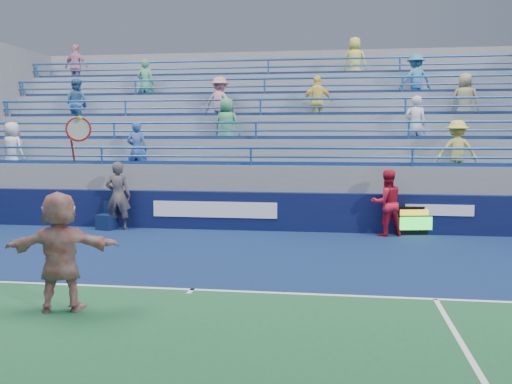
% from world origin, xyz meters
% --- Properties ---
extents(ground, '(120.00, 120.00, 0.00)m').
position_xyz_m(ground, '(0.00, 0.00, 0.00)').
color(ground, '#333538').
extents(sponsor_wall, '(18.00, 0.32, 1.10)m').
position_xyz_m(sponsor_wall, '(0.00, 6.50, 0.55)').
color(sponsor_wall, '#0A103C').
rests_on(sponsor_wall, ground).
extents(bleacher_stand, '(18.00, 5.60, 6.13)m').
position_xyz_m(bleacher_stand, '(0.00, 10.27, 1.54)').
color(bleacher_stand, slate).
rests_on(bleacher_stand, ground).
extents(serve_speed_board, '(1.14, 0.33, 0.79)m').
position_xyz_m(serve_speed_board, '(4.62, 6.35, 0.40)').
color(serve_speed_board, black).
rests_on(serve_speed_board, ground).
extents(judge_chair, '(0.55, 0.56, 0.81)m').
position_xyz_m(judge_chair, '(-4.08, 5.98, 0.26)').
color(judge_chair, '#0D1B40').
rests_on(judge_chair, ground).
extents(tennis_player, '(1.80, 0.95, 2.98)m').
position_xyz_m(tennis_player, '(-1.68, -1.41, 0.93)').
color(tennis_player, silver).
rests_on(tennis_player, ground).
extents(line_judge, '(0.77, 0.55, 1.97)m').
position_xyz_m(line_judge, '(-3.75, 6.05, 0.98)').
color(line_judge, '#121633').
rests_on(line_judge, ground).
extents(ball_girl, '(1.04, 0.92, 1.79)m').
position_xyz_m(ball_girl, '(3.79, 6.11, 0.90)').
color(ball_girl, red).
rests_on(ball_girl, ground).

